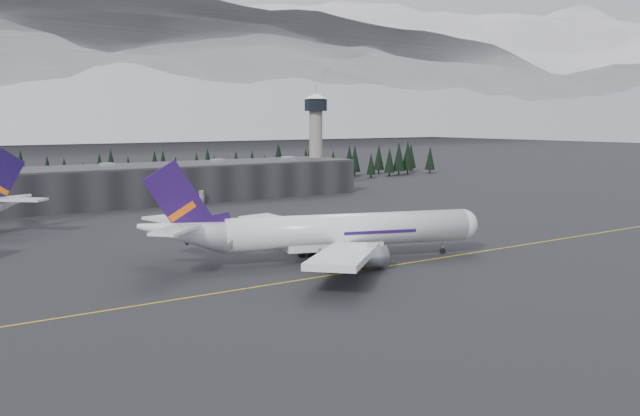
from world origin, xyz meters
TOP-DOWN VIEW (x-y plane):
  - ground at (0.00, 0.00)m, footprint 1400.00×1400.00m
  - taxiline at (0.00, -2.00)m, footprint 400.00×0.40m
  - terminal at (0.00, 125.00)m, footprint 160.00×30.00m
  - control_tower at (75.00, 128.00)m, footprint 10.00×10.00m
  - treeline at (0.00, 162.00)m, footprint 360.00×20.00m
  - jet_main at (-7.27, 9.89)m, footprint 67.92×61.04m
  - gse_vehicle_b at (15.95, 109.39)m, footprint 4.99×3.90m

SIDE VIEW (x-z plane):
  - ground at x=0.00m, z-range 0.00..0.00m
  - taxiline at x=0.00m, z-range 0.00..0.02m
  - gse_vehicle_b at x=15.95m, z-range 0.00..1.59m
  - jet_main at x=-7.27m, z-range -4.48..16.08m
  - terminal at x=0.00m, z-range 0.00..12.60m
  - treeline at x=0.00m, z-range 0.00..15.00m
  - control_tower at x=75.00m, z-range 4.56..42.26m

